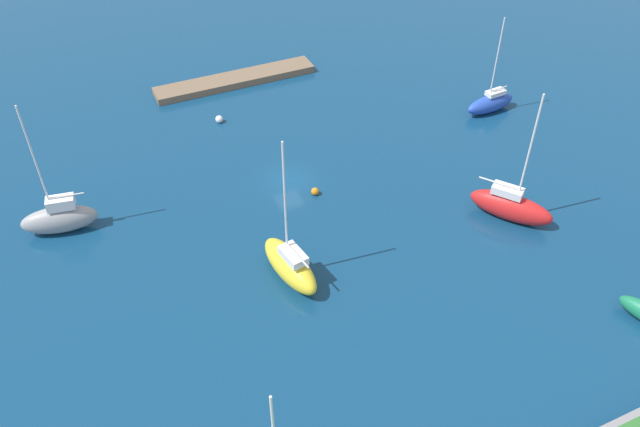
# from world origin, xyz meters

# --- Properties ---
(water) EXTENTS (160.00, 160.00, 0.00)m
(water) POSITION_xyz_m (0.00, 0.00, 0.00)
(water) COLOR navy
(water) RESTS_ON ground
(pier_dock) EXTENTS (19.02, 3.09, 0.82)m
(pier_dock) POSITION_xyz_m (-1.53, -19.99, 0.41)
(pier_dock) COLOR brown
(pier_dock) RESTS_ON ground
(sailboat_yellow_west_end) EXTENTS (3.36, 7.22, 12.92)m
(sailboat_yellow_west_end) POSITION_xyz_m (4.70, 11.98, 1.40)
(sailboat_yellow_west_end) COLOR yellow
(sailboat_yellow_west_end) RESTS_ON water
(sailboat_blue_far_north) EXTENTS (6.18, 2.22, 10.89)m
(sailboat_blue_far_north) POSITION_xyz_m (-24.93, -2.33, 1.10)
(sailboat_blue_far_north) COLOR #2347B2
(sailboat_blue_far_north) RESTS_ON water
(sailboat_red_along_channel) EXTENTS (6.05, 7.18, 12.67)m
(sailboat_red_along_channel) POSITION_xyz_m (-15.75, 13.26, 1.40)
(sailboat_red_along_channel) COLOR red
(sailboat_red_along_channel) RESTS_ON water
(sailboat_gray_far_south) EXTENTS (6.64, 3.10, 12.60)m
(sailboat_gray_far_south) POSITION_xyz_m (20.59, -1.48, 1.43)
(sailboat_gray_far_south) COLOR gray
(sailboat_gray_far_south) RESTS_ON water
(mooring_buoy_orange) EXTENTS (0.72, 0.72, 0.72)m
(mooring_buoy_orange) POSITION_xyz_m (-1.45, 3.07, 0.36)
(mooring_buoy_orange) COLOR orange
(mooring_buoy_orange) RESTS_ON water
(mooring_buoy_white) EXTENTS (0.80, 0.80, 0.80)m
(mooring_buoy_white) POSITION_xyz_m (2.84, -12.54, 0.40)
(mooring_buoy_white) COLOR white
(mooring_buoy_white) RESTS_ON water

